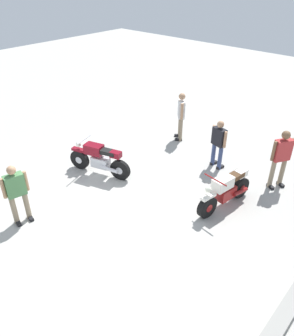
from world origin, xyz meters
TOP-DOWN VIEW (x-y plane):
  - ground_plane at (0.00, 0.00)m, footprint 40.00×40.00m
  - curb_edge at (0.00, 4.60)m, footprint 14.00×0.30m
  - motorcycle_maroon_cruiser at (-1.26, -1.65)m, footprint 0.84×2.04m
  - motorcycle_cream_vintage at (-2.43, 2.02)m, footprint 1.95×0.75m
  - person_in_white_shirt at (-4.84, -1.30)m, footprint 0.57×0.54m
  - person_in_red_shirt at (-4.26, 2.63)m, footprint 0.63×0.49m
  - person_in_black_shirt at (-4.02, 0.77)m, footprint 0.41×0.62m
  - person_in_green_shirt at (1.50, -1.44)m, footprint 0.64×0.38m

SIDE VIEW (x-z plane):
  - ground_plane at x=0.00m, z-range 0.00..0.00m
  - curb_edge at x=0.00m, z-range 0.00..0.15m
  - motorcycle_cream_vintage at x=-2.43m, z-range -0.05..1.02m
  - motorcycle_maroon_cruiser at x=-1.26m, z-range -0.02..1.06m
  - person_in_black_shirt at x=-4.02m, z-range 0.10..1.68m
  - person_in_green_shirt at x=1.50m, z-range 0.10..1.72m
  - person_in_white_shirt at x=-4.84m, z-range 0.13..1.87m
  - person_in_red_shirt at x=-4.26m, z-range 0.14..1.90m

